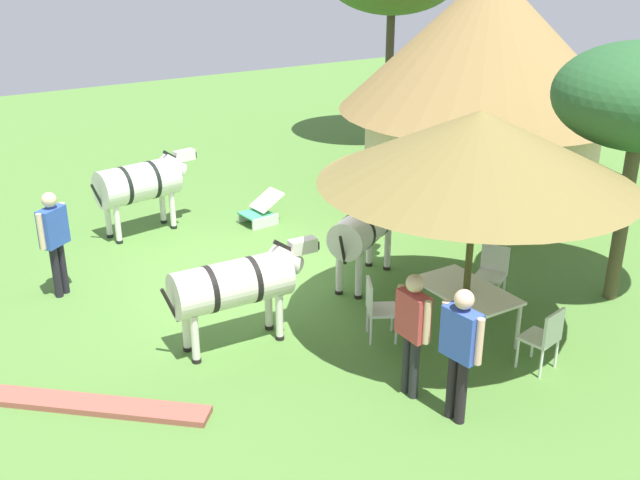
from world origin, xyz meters
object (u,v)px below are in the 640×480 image
object	(u,v)px
patio_chair_west_end	(545,336)
patio_chair_near_hut	(492,270)
patio_dining_table	(466,294)
zebra_by_umbrella	(366,226)
guest_behind_table	(413,324)
zebra_toward_hut	(140,183)
patio_chair_east_end	(376,306)
zebra_nearest_camera	(235,284)
striped_lounge_chair	(260,211)
standing_watcher	(54,235)
guest_beside_umbrella	(460,344)
thatched_hut	(485,75)
shade_umbrella	(478,147)

from	to	relation	value
patio_chair_west_end	patio_chair_near_hut	bearing A→B (deg)	53.64
patio_dining_table	zebra_by_umbrella	world-z (taller)	zebra_by_umbrella
guest_behind_table	zebra_toward_hut	xyz separation A→B (m)	(-7.05, -1.00, -0.00)
patio_chair_east_end	zebra_nearest_camera	xyz separation A→B (m)	(-0.89, -1.76, 0.42)
zebra_toward_hut	zebra_by_umbrella	bearing A→B (deg)	22.25
patio_dining_table	striped_lounge_chair	size ratio (longest dim) A/B	1.72
standing_watcher	zebra_nearest_camera	distance (m)	3.37
guest_behind_table	zebra_toward_hut	world-z (taller)	guest_behind_table
patio_chair_near_hut	guest_behind_table	size ratio (longest dim) A/B	0.54
guest_beside_umbrella	zebra_by_umbrella	xyz separation A→B (m)	(-3.74, 1.29, -0.07)
patio_chair_east_end	patio_chair_west_end	world-z (taller)	same
patio_dining_table	guest_behind_table	bearing A→B (deg)	-63.94
thatched_hut	standing_watcher	world-z (taller)	thatched_hut
patio_dining_table	standing_watcher	distance (m)	6.37
patio_chair_east_end	zebra_by_umbrella	bearing A→B (deg)	177.47
thatched_hut	zebra_toward_hut	size ratio (longest dim) A/B	2.78
patio_chair_near_hut	zebra_toward_hut	xyz separation A→B (m)	(-5.65, -3.70, 0.48)
thatched_hut	patio_chair_east_end	distance (m)	7.18
guest_beside_umbrella	zebra_by_umbrella	distance (m)	3.96
shade_umbrella	guest_behind_table	world-z (taller)	shade_umbrella
patio_chair_east_end	guest_beside_umbrella	distance (m)	2.16
patio_dining_table	zebra_toward_hut	size ratio (longest dim) A/B	0.67
patio_chair_east_end	guest_beside_umbrella	bearing A→B (deg)	19.29
patio_chair_west_end	guest_beside_umbrella	world-z (taller)	guest_beside_umbrella
striped_lounge_chair	zebra_by_umbrella	world-z (taller)	zebra_by_umbrella
guest_beside_umbrella	striped_lounge_chair	world-z (taller)	guest_beside_umbrella
patio_dining_table	striped_lounge_chair	distance (m)	5.56
striped_lounge_chair	patio_dining_table	bearing A→B (deg)	178.90
guest_behind_table	guest_beside_umbrella	bearing A→B (deg)	10.68
guest_beside_umbrella	zebra_nearest_camera	distance (m)	3.29
patio_chair_near_hut	striped_lounge_chair	bearing A→B (deg)	-11.83
patio_chair_west_end	striped_lounge_chair	world-z (taller)	patio_chair_west_end
guest_beside_umbrella	zebra_toward_hut	xyz separation A→B (m)	(-7.75, -1.14, -0.04)
patio_chair_near_hut	guest_beside_umbrella	bearing A→B (deg)	100.09
shade_umbrella	striped_lounge_chair	size ratio (longest dim) A/B	4.92
zebra_nearest_camera	patio_chair_near_hut	bearing A→B (deg)	80.19
shade_umbrella	guest_behind_table	distance (m)	2.52
zebra_nearest_camera	patio_dining_table	bearing A→B (deg)	65.09
guest_behind_table	patio_chair_west_end	bearing A→B (deg)	74.81
striped_lounge_chair	zebra_by_umbrella	distance (m)	3.35
thatched_hut	striped_lounge_chair	bearing A→B (deg)	-100.69
patio_dining_table	patio_chair_east_end	size ratio (longest dim) A/B	1.65
thatched_hut	zebra_by_umbrella	world-z (taller)	thatched_hut
zebra_toward_hut	patio_chair_west_end	bearing A→B (deg)	11.75
standing_watcher	zebra_nearest_camera	xyz separation A→B (m)	(2.89, 1.73, -0.10)
patio_chair_east_end	thatched_hut	bearing A→B (deg)	153.54
patio_dining_table	zebra_toward_hut	bearing A→B (deg)	-157.61
standing_watcher	shade_umbrella	bearing A→B (deg)	100.41
striped_lounge_chair	zebra_nearest_camera	world-z (taller)	zebra_nearest_camera
thatched_hut	zebra_by_umbrella	bearing A→B (deg)	-63.01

